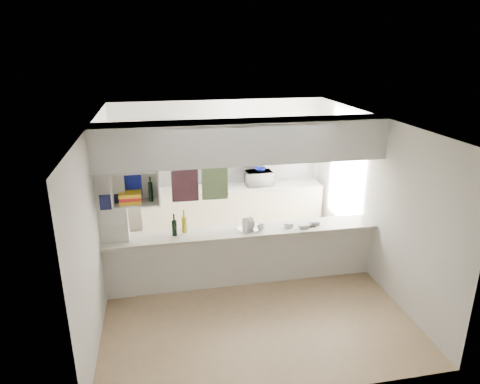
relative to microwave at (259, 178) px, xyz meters
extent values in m
plane|color=#9D7D5B|center=(-0.75, -2.11, -1.06)|extent=(4.80, 4.80, 0.00)
plane|color=white|center=(-0.75, -2.11, 1.54)|extent=(4.80, 4.80, 0.00)
plane|color=silver|center=(-0.75, 0.29, 0.24)|extent=(4.20, 0.00, 4.20)
plane|color=silver|center=(-2.85, -2.11, 0.24)|extent=(0.00, 4.80, 4.80)
plane|color=silver|center=(1.35, -2.11, 0.24)|extent=(0.00, 4.80, 4.80)
cube|color=silver|center=(-0.75, -2.11, -0.62)|extent=(4.20, 0.15, 0.88)
cube|color=beige|center=(-0.75, -2.11, -0.16)|extent=(4.20, 0.50, 0.04)
cube|color=white|center=(-0.75, -2.11, 1.24)|extent=(4.20, 0.50, 0.60)
cube|color=silver|center=(-2.65, -2.11, 0.24)|extent=(0.40, 0.18, 2.60)
cube|color=#191E4C|center=(-2.65, -2.20, 0.49)|extent=(0.30, 0.01, 0.22)
cube|color=white|center=(-2.65, -2.20, 0.26)|extent=(0.30, 0.01, 0.24)
cube|color=black|center=(-1.60, -1.89, 0.62)|extent=(0.40, 0.02, 0.62)
cube|color=#196D74|center=(-1.15, -1.89, 0.62)|extent=(0.40, 0.02, 0.62)
cube|color=white|center=(-2.30, -2.21, 0.45)|extent=(0.65, 0.35, 0.02)
cube|color=white|center=(-2.30, -2.21, 0.92)|extent=(0.65, 0.35, 0.02)
cube|color=white|center=(-2.30, -2.04, 0.69)|extent=(0.65, 0.02, 0.50)
cube|color=white|center=(-2.61, -2.21, 0.69)|extent=(0.02, 0.35, 0.50)
cube|color=white|center=(-1.98, -2.21, 0.69)|extent=(0.02, 0.35, 0.50)
cube|color=yellow|center=(-2.38, -2.21, 0.49)|extent=(0.30, 0.24, 0.05)
cube|color=red|center=(-2.38, -2.21, 0.54)|extent=(0.28, 0.22, 0.05)
cube|color=yellow|center=(-2.38, -2.21, 0.59)|extent=(0.30, 0.24, 0.05)
cube|color=navy|center=(-2.35, -2.08, 0.69)|extent=(0.26, 0.02, 0.34)
cylinder|color=black|center=(-2.10, -2.21, 0.60)|extent=(0.06, 0.06, 0.28)
cube|color=beige|center=(-0.55, -0.01, -0.61)|extent=(3.60, 0.60, 0.90)
cube|color=beige|center=(-0.55, -0.01, -0.16)|extent=(3.60, 0.63, 0.03)
cube|color=silver|center=(-0.55, 0.28, 0.16)|extent=(3.60, 0.03, 0.60)
cube|color=beige|center=(-0.75, 0.12, 0.82)|extent=(2.62, 0.34, 0.72)
cube|color=white|center=(0.00, 0.05, 0.42)|extent=(0.60, 0.46, 0.12)
cube|color=silver|center=(0.00, -0.18, 0.38)|extent=(0.60, 0.02, 0.05)
imported|color=white|center=(0.00, 0.00, 0.00)|extent=(0.53, 0.37, 0.29)
imported|color=navy|center=(0.03, 0.03, 0.17)|extent=(0.23, 0.23, 0.06)
cube|color=silver|center=(-0.64, -2.09, -0.14)|extent=(0.46, 0.40, 0.01)
cylinder|color=white|center=(-0.73, -2.12, -0.03)|extent=(0.07, 0.19, 0.19)
cylinder|color=white|center=(-0.67, -2.10, -0.03)|extent=(0.07, 0.19, 0.19)
cylinder|color=white|center=(-0.62, -2.08, -0.03)|extent=(0.07, 0.19, 0.19)
imported|color=white|center=(-0.49, -2.18, -0.09)|extent=(0.15, 0.15, 0.09)
cylinder|color=black|center=(-1.79, -2.10, -0.03)|extent=(0.08, 0.08, 0.23)
cylinder|color=black|center=(-1.79, -2.10, 0.14)|extent=(0.03, 0.03, 0.11)
cylinder|color=#A49F1B|center=(-1.64, -2.02, -0.02)|extent=(0.08, 0.08, 0.25)
cylinder|color=#A49F1B|center=(-1.64, -2.02, 0.16)|extent=(0.03, 0.03, 0.11)
cylinder|color=silver|center=(-0.03, -2.12, -0.11)|extent=(0.15, 0.15, 0.07)
cube|color=silver|center=(0.18, -2.22, -0.11)|extent=(0.15, 0.11, 0.06)
cube|color=silver|center=(0.39, -2.12, -0.11)|extent=(0.15, 0.11, 0.06)
cube|color=black|center=(0.32, -2.19, -0.14)|extent=(0.14, 0.07, 0.01)
cylinder|color=black|center=(-1.46, 0.04, -0.07)|extent=(0.10, 0.10, 0.14)
cube|color=#54371C|center=(-0.83, 0.07, -0.04)|extent=(0.12, 0.11, 0.20)
camera|label=1|loc=(-1.95, -7.98, 2.57)|focal=32.00mm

